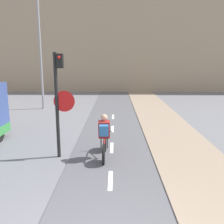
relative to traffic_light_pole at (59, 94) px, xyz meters
name	(u,v)px	position (x,y,z in m)	size (l,w,h in m)	color
building_row_background	(114,41)	(1.64, 19.35, 2.96)	(60.00, 5.20, 10.05)	gray
traffic_light_pole	(59,94)	(0.00, 0.00, 0.00)	(0.67, 0.25, 3.37)	black
street_lamp_far	(40,38)	(-2.95, 8.28, 2.41)	(0.36, 0.36, 7.42)	gray
cyclist_near	(104,137)	(1.42, -0.07, -1.38)	(0.46, 1.75, 1.45)	black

